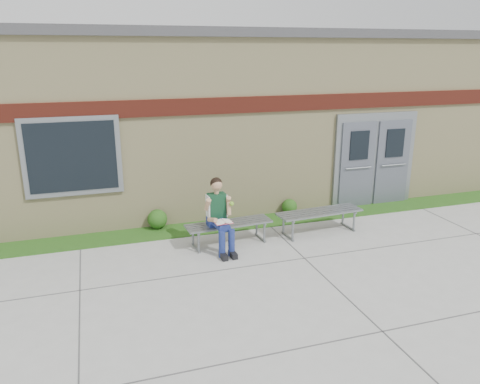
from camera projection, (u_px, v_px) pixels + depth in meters
name	position (u px, v px, depth m)	size (l,w,h in m)	color
ground	(264.00, 278.00, 8.00)	(80.00, 80.00, 0.00)	#9E9E99
grass_strip	(223.00, 225.00, 10.36)	(16.00, 0.80, 0.02)	#264713
school_building	(188.00, 112.00, 12.84)	(16.20, 6.22, 4.20)	beige
bench_left	(229.00, 228.00, 9.31)	(1.76, 0.61, 0.45)	slate
bench_right	(319.00, 216.00, 9.89)	(1.88, 0.64, 0.48)	slate
girl	(219.00, 214.00, 8.93)	(0.54, 0.88, 1.42)	navy
shrub_mid	(157.00, 219.00, 10.12)	(0.42, 0.42, 0.42)	#264713
shrub_east	(289.00, 206.00, 11.04)	(0.36, 0.36, 0.36)	#264713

